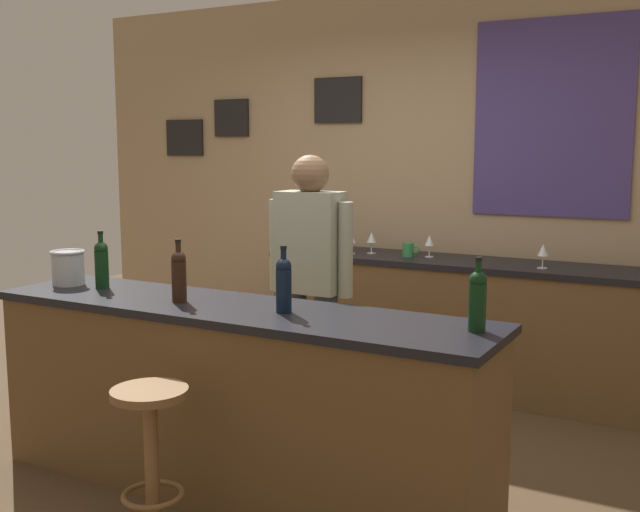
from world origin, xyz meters
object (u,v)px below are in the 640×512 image
(wine_glass_b, at_px, (371,238))
(wine_glass_d, at_px, (543,251))
(coffee_mug, at_px, (409,250))
(wine_bottle_c, at_px, (284,283))
(ice_bucket, at_px, (68,267))
(bartender, at_px, (310,278))
(wine_glass_c, at_px, (429,241))
(wine_bottle_d, at_px, (477,299))
(wine_glass_a, at_px, (351,239))
(wine_bottle_a, at_px, (102,263))
(wine_bottle_b, at_px, (179,274))
(bar_stool, at_px, (151,440))

(wine_glass_b, bearing_deg, wine_glass_d, -3.88)
(wine_glass_d, distance_m, coffee_mug, 0.95)
(wine_bottle_c, relative_size, wine_glass_b, 1.97)
(wine_glass_d, bearing_deg, ice_bucket, -137.20)
(wine_bottle_c, height_order, coffee_mug, wine_bottle_c)
(bartender, relative_size, wine_glass_d, 10.45)
(wine_glass_c, bearing_deg, ice_bucket, -122.11)
(ice_bucket, distance_m, wine_glass_d, 2.85)
(wine_bottle_d, distance_m, wine_glass_c, 2.22)
(wine_glass_a, bearing_deg, wine_bottle_a, -104.67)
(bartender, xyz_separation_m, wine_glass_a, (-0.35, 1.20, 0.07))
(wine_glass_a, bearing_deg, bartender, -73.61)
(wine_bottle_a, bearing_deg, wine_glass_b, 72.76)
(bartender, distance_m, wine_bottle_c, 0.82)
(bartender, bearing_deg, wine_bottle_d, -30.02)
(bartender, relative_size, coffee_mug, 12.96)
(wine_bottle_b, distance_m, wine_bottle_d, 1.44)
(wine_bottle_d, relative_size, wine_glass_d, 1.97)
(bartender, bearing_deg, wine_bottle_c, -68.73)
(bartender, xyz_separation_m, wine_bottle_d, (1.17, -0.67, 0.12))
(wine_bottle_c, xyz_separation_m, wine_glass_b, (-0.53, 2.05, -0.05))
(wine_bottle_c, height_order, wine_glass_b, wine_bottle_c)
(wine_bottle_a, relative_size, wine_bottle_d, 1.00)
(bartender, bearing_deg, wine_bottle_a, -140.01)
(wine_bottle_c, height_order, wine_glass_d, wine_bottle_c)
(wine_bottle_d, bearing_deg, wine_glass_d, 95.08)
(wine_bottle_d, bearing_deg, ice_bucket, -178.55)
(ice_bucket, relative_size, wine_glass_a, 1.21)
(wine_glass_a, height_order, coffee_mug, wine_glass_a)
(wine_bottle_c, bearing_deg, wine_bottle_d, 5.25)
(wine_glass_a, distance_m, coffee_mug, 0.42)
(wine_bottle_c, bearing_deg, ice_bucket, 179.06)
(bar_stool, relative_size, wine_glass_d, 4.39)
(wine_glass_b, bearing_deg, wine_glass_a, -144.19)
(wine_bottle_a, height_order, wine_glass_a, wine_bottle_a)
(wine_bottle_b, relative_size, wine_bottle_d, 1.00)
(wine_bottle_a, bearing_deg, wine_glass_a, 75.33)
(wine_bottle_a, relative_size, wine_bottle_c, 1.00)
(wine_bottle_d, height_order, wine_glass_c, wine_bottle_d)
(wine_bottle_d, height_order, ice_bucket, wine_bottle_d)
(wine_bottle_c, xyz_separation_m, wine_glass_d, (0.71, 1.96, -0.05))
(coffee_mug, bearing_deg, wine_bottle_b, -99.02)
(wine_glass_b, relative_size, coffee_mug, 1.24)
(wine_glass_a, distance_m, wine_glass_c, 0.56)
(wine_bottle_c, relative_size, ice_bucket, 1.63)
(wine_bottle_c, bearing_deg, bar_stool, -116.78)
(bartender, xyz_separation_m, wine_glass_d, (1.00, 1.21, 0.07))
(bar_stool, distance_m, coffee_mug, 2.66)
(ice_bucket, height_order, wine_glass_d, ice_bucket)
(bartender, xyz_separation_m, wine_bottle_a, (-0.86, -0.72, 0.12))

